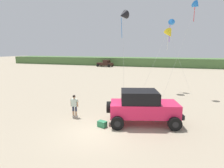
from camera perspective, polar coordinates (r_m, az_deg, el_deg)
name	(u,v)px	position (r m, az deg, el deg)	size (l,w,h in m)	color
ground_plane	(96,132)	(11.42, -5.05, -14.61)	(220.00, 220.00, 0.00)	tan
dune_ridge	(142,62)	(57.55, 9.28, 6.92)	(90.00, 8.89, 2.45)	#4C703D
jeep	(143,106)	(12.28, 9.67, -6.86)	(5.02, 3.47, 2.26)	#EA2151
person_watching	(74,105)	(13.61, -11.67, -6.35)	(0.62, 0.31, 1.67)	tan
cooler_box	(102,124)	(11.96, -3.09, -12.37)	(0.56, 0.36, 0.38)	#2D7F51
distant_pickup	(105,63)	(53.28, -2.10, 6.44)	(4.86, 3.09, 1.98)	black
kite_black_sled	(196,5)	(21.55, 24.91, 21.43)	(3.31, 2.39, 9.76)	blue
kite_yellow_diamond	(123,15)	(19.42, 3.51, 20.68)	(1.47, 2.92, 8.84)	black
kite_green_box	(169,34)	(22.08, 17.49, 14.73)	(3.45, 2.55, 7.33)	yellow
kite_blue_swept	(171,23)	(23.50, 18.07, 17.60)	(3.22, 5.34, 8.46)	blue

